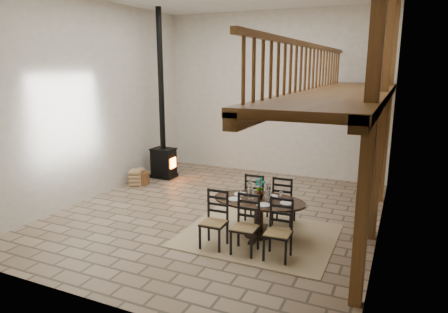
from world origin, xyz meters
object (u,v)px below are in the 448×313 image
at_px(dining_table, 257,218).
at_px(wood_stove, 163,142).
at_px(log_stack, 136,178).
at_px(log_basket, 140,177).

height_order(dining_table, wood_stove, wood_stove).
height_order(dining_table, log_stack, dining_table).
bearing_deg(log_stack, wood_stove, 76.04).
xyz_separation_m(wood_stove, log_basket, (-0.25, -0.90, -0.92)).
bearing_deg(dining_table, log_stack, 153.90).
bearing_deg(dining_table, log_basket, 152.19).
bearing_deg(wood_stove, log_basket, -105.02).
xyz_separation_m(log_basket, log_stack, (-0.02, -0.15, 0.03)).
bearing_deg(log_basket, dining_table, -25.92).
relative_size(wood_stove, log_stack, 8.98).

